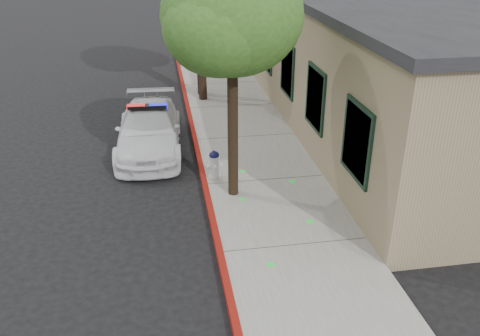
% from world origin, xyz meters
% --- Properties ---
extents(ground, '(120.00, 120.00, 0.00)m').
position_xyz_m(ground, '(0.00, 0.00, 0.00)').
color(ground, black).
rests_on(ground, ground).
extents(sidewalk, '(3.20, 60.00, 0.15)m').
position_xyz_m(sidewalk, '(1.60, 3.00, 0.07)').
color(sidewalk, gray).
rests_on(sidewalk, ground).
extents(red_curb, '(0.14, 60.00, 0.16)m').
position_xyz_m(red_curb, '(0.06, 3.00, 0.08)').
color(red_curb, maroon).
rests_on(red_curb, ground).
extents(clapboard_building, '(7.30, 20.89, 4.24)m').
position_xyz_m(clapboard_building, '(6.69, 9.00, 2.13)').
color(clapboard_building, '#968262').
rests_on(clapboard_building, ground).
extents(police_car, '(2.05, 4.61, 1.43)m').
position_xyz_m(police_car, '(-1.31, 5.76, 0.66)').
color(police_car, white).
rests_on(police_car, ground).
extents(fire_hydrant, '(0.43, 0.38, 0.75)m').
position_xyz_m(fire_hydrant, '(0.35, 3.36, 0.53)').
color(fire_hydrant, silver).
rests_on(fire_hydrant, sidewalk).
extents(street_tree_near, '(3.05, 3.05, 5.55)m').
position_xyz_m(street_tree_near, '(0.71, 2.40, 4.29)').
color(street_tree_near, black).
rests_on(street_tree_near, sidewalk).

